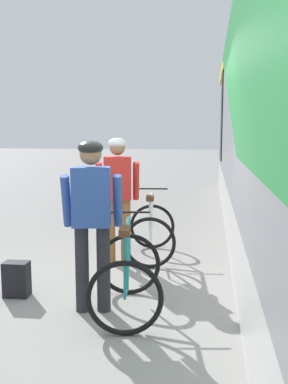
{
  "coord_description": "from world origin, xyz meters",
  "views": [
    {
      "loc": [
        1.17,
        -4.4,
        1.86
      ],
      "look_at": [
        0.31,
        1.28,
        1.05
      ],
      "focal_mm": 40.79,
      "sensor_mm": 36.0,
      "label": 1
    }
  ],
  "objects": [
    {
      "name": "cyclist_near_in_red",
      "position": [
        -0.1,
        1.56,
        1.05
      ],
      "size": [
        0.65,
        0.39,
        1.76
      ],
      "color": "#935B2D",
      "rests_on": "ground"
    },
    {
      "name": "backpack_on_platform",
      "position": [
        -0.96,
        0.06,
        0.2
      ],
      "size": [
        0.29,
        0.19,
        0.4
      ],
      "primitive_type": "cube",
      "rotation": [
        0.0,
        0.0,
        0.04
      ],
      "color": "black",
      "rests_on": "ground"
    },
    {
      "name": "ground_plane",
      "position": [
        0.0,
        0.0,
        0.0
      ],
      "size": [
        80.0,
        80.0,
        0.0
      ],
      "primitive_type": "plane",
      "color": "gray"
    },
    {
      "name": "cyclist_far_in_blue",
      "position": [
        0.0,
        -0.2,
        1.05
      ],
      "size": [
        0.65,
        0.38,
        1.76
      ],
      "color": "#232328",
      "rests_on": "ground"
    },
    {
      "name": "bicycle_far_teal",
      "position": [
        0.36,
        -0.21,
        0.4
      ],
      "size": [
        0.86,
        1.16,
        0.99
      ],
      "color": "black",
      "rests_on": "ground"
    },
    {
      "name": "bicycle_near_white",
      "position": [
        0.34,
        1.78,
        0.4
      ],
      "size": [
        0.81,
        1.13,
        0.99
      ],
      "color": "black",
      "rests_on": "ground"
    }
  ]
}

